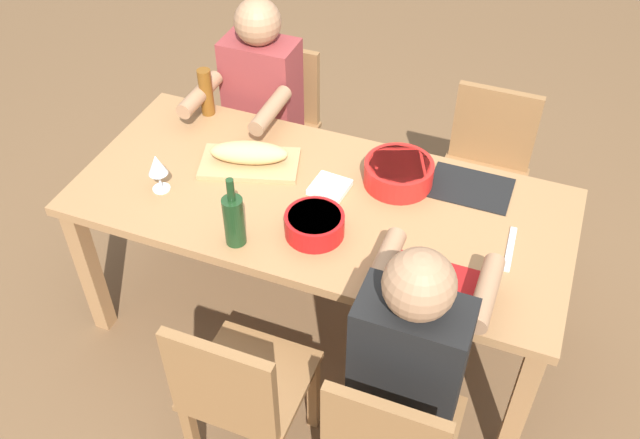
% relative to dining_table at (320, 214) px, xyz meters
% --- Properties ---
extents(ground_plane, '(8.00, 8.00, 0.00)m').
position_rel_dining_table_xyz_m(ground_plane, '(0.00, 0.00, -0.66)').
color(ground_plane, brown).
extents(dining_table, '(1.93, 0.87, 0.74)m').
position_rel_dining_table_xyz_m(dining_table, '(0.00, 0.00, 0.00)').
color(dining_table, '#9E7044').
rests_on(dining_table, ground_plane).
extents(chair_near_right, '(0.40, 0.40, 0.85)m').
position_rel_dining_table_xyz_m(chair_near_right, '(0.53, -0.76, -0.17)').
color(chair_near_right, olive).
rests_on(chair_near_right, ground_plane).
extents(diner_near_right, '(0.41, 0.53, 1.20)m').
position_rel_dining_table_xyz_m(diner_near_right, '(0.53, -0.57, 0.04)').
color(diner_near_right, '#2D2D38').
rests_on(diner_near_right, ground_plane).
extents(diner_far_left, '(0.41, 0.53, 1.20)m').
position_rel_dining_table_xyz_m(diner_far_left, '(-0.53, 0.57, 0.04)').
color(diner_far_left, '#2D2D38').
rests_on(diner_far_left, ground_plane).
extents(chair_far_center, '(0.40, 0.40, 0.85)m').
position_rel_dining_table_xyz_m(chair_far_center, '(0.00, 0.76, -0.17)').
color(chair_far_center, olive).
rests_on(chair_far_center, ground_plane).
extents(chair_near_left, '(0.40, 0.40, 0.85)m').
position_rel_dining_table_xyz_m(chair_near_left, '(-0.53, -0.76, -0.17)').
color(chair_near_left, olive).
rests_on(chair_near_left, ground_plane).
extents(serving_bowl_greens, '(0.27, 0.27, 0.10)m').
position_rel_dining_table_xyz_m(serving_bowl_greens, '(-0.25, -0.20, 0.14)').
color(serving_bowl_greens, red).
rests_on(serving_bowl_greens, dining_table).
extents(serving_bowl_salad, '(0.22, 0.22, 0.09)m').
position_rel_dining_table_xyz_m(serving_bowl_salad, '(-0.05, 0.19, 0.13)').
color(serving_bowl_salad, red).
rests_on(serving_bowl_salad, dining_table).
extents(cutting_board, '(0.45, 0.33, 0.02)m').
position_rel_dining_table_xyz_m(cutting_board, '(0.34, -0.09, 0.09)').
color(cutting_board, tan).
rests_on(cutting_board, dining_table).
extents(bread_loaf, '(0.34, 0.20, 0.09)m').
position_rel_dining_table_xyz_m(bread_loaf, '(0.34, -0.09, 0.15)').
color(bread_loaf, tan).
rests_on(bread_loaf, cutting_board).
extents(wine_bottle, '(0.08, 0.08, 0.29)m').
position_rel_dining_table_xyz_m(wine_bottle, '(0.20, 0.33, 0.19)').
color(wine_bottle, '#193819').
rests_on(wine_bottle, dining_table).
extents(beer_bottle, '(0.06, 0.06, 0.22)m').
position_rel_dining_table_xyz_m(beer_bottle, '(0.68, -0.36, 0.19)').
color(beer_bottle, brown).
rests_on(beer_bottle, dining_table).
extents(wine_glass, '(0.08, 0.08, 0.17)m').
position_rel_dining_table_xyz_m(wine_glass, '(0.60, 0.17, 0.20)').
color(wine_glass, silver).
rests_on(wine_glass, dining_table).
extents(placemat_far_left, '(0.32, 0.23, 0.01)m').
position_rel_dining_table_xyz_m(placemat_far_left, '(-0.53, 0.27, 0.09)').
color(placemat_far_left, maroon).
rests_on(placemat_far_left, dining_table).
extents(placemat_near_left, '(0.32, 0.23, 0.01)m').
position_rel_dining_table_xyz_m(placemat_near_left, '(-0.53, -0.27, 0.09)').
color(placemat_near_left, black).
rests_on(placemat_near_left, dining_table).
extents(carving_knife, '(0.04, 0.23, 0.01)m').
position_rel_dining_table_xyz_m(carving_knife, '(-0.74, 0.01, 0.09)').
color(carving_knife, silver).
rests_on(carving_knife, dining_table).
extents(napkin_stack, '(0.15, 0.15, 0.02)m').
position_rel_dining_table_xyz_m(napkin_stack, '(-0.02, -0.06, 0.09)').
color(napkin_stack, white).
rests_on(napkin_stack, dining_table).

